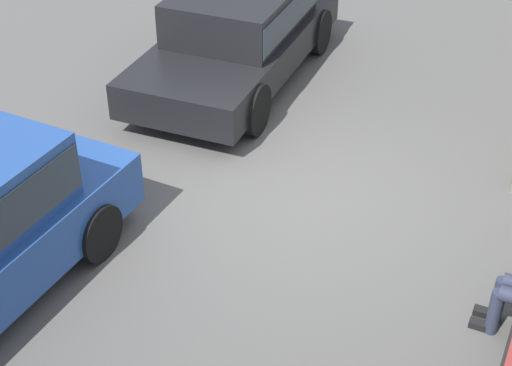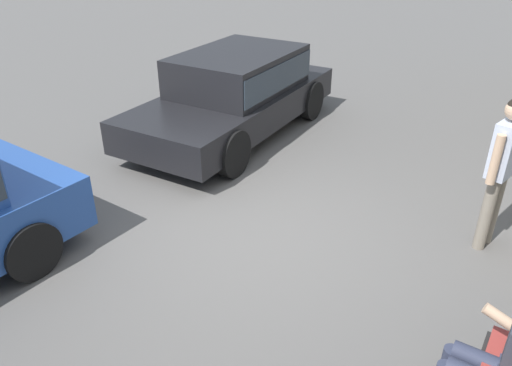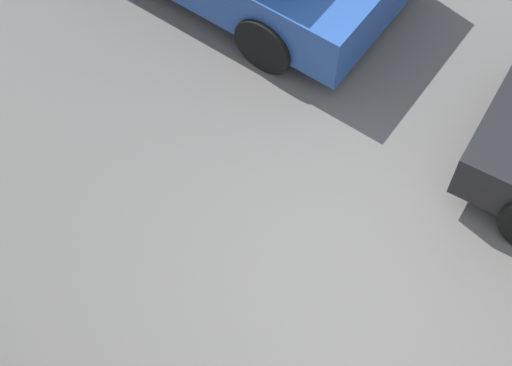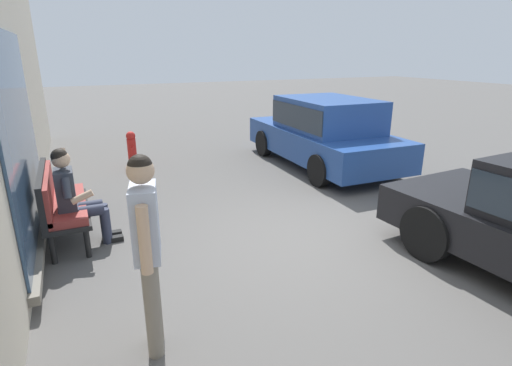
{
  "view_description": "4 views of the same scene",
  "coord_description": "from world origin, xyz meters",
  "px_view_note": "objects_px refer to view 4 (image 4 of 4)",
  "views": [
    {
      "loc": [
        6.93,
        2.6,
        5.32
      ],
      "look_at": [
        1.37,
        -0.02,
        1.04
      ],
      "focal_mm": 55.0,
      "sensor_mm": 36.0,
      "label": 1
    },
    {
      "loc": [
        4.09,
        2.6,
        3.31
      ],
      "look_at": [
        0.84,
        0.46,
        1.2
      ],
      "focal_mm": 35.0,
      "sensor_mm": 36.0,
      "label": 2
    },
    {
      "loc": [
        -0.76,
        2.6,
        5.99
      ],
      "look_at": [
        0.9,
        0.12,
        1.01
      ],
      "focal_mm": 55.0,
      "sensor_mm": 36.0,
      "label": 3
    },
    {
      "loc": [
        -4.17,
        2.6,
        2.44
      ],
      "look_at": [
        0.43,
        0.46,
        0.78
      ],
      "focal_mm": 28.0,
      "sensor_mm": 36.0,
      "label": 4
    }
  ],
  "objects_px": {
    "bench": "(58,201)",
    "pedestrian_standing": "(147,241)",
    "person_on_phone": "(75,196)",
    "fire_hydrant": "(132,150)",
    "parked_car_mid": "(325,130)"
  },
  "relations": [
    {
      "from": "parked_car_mid",
      "to": "fire_hydrant",
      "type": "relative_size",
      "value": 5.24
    },
    {
      "from": "fire_hydrant",
      "to": "pedestrian_standing",
      "type": "bearing_deg",
      "value": 173.14
    },
    {
      "from": "bench",
      "to": "parked_car_mid",
      "type": "distance_m",
      "value": 5.61
    },
    {
      "from": "pedestrian_standing",
      "to": "fire_hydrant",
      "type": "height_order",
      "value": "pedestrian_standing"
    },
    {
      "from": "bench",
      "to": "fire_hydrant",
      "type": "xyz_separation_m",
      "value": [
        3.3,
        -1.44,
        -0.17
      ]
    },
    {
      "from": "bench",
      "to": "pedestrian_standing",
      "type": "relative_size",
      "value": 0.9
    },
    {
      "from": "bench",
      "to": "pedestrian_standing",
      "type": "height_order",
      "value": "pedestrian_standing"
    },
    {
      "from": "person_on_phone",
      "to": "fire_hydrant",
      "type": "distance_m",
      "value": 3.8
    },
    {
      "from": "person_on_phone",
      "to": "pedestrian_standing",
      "type": "distance_m",
      "value": 2.47
    },
    {
      "from": "parked_car_mid",
      "to": "fire_hydrant",
      "type": "xyz_separation_m",
      "value": [
        1.67,
        3.92,
        -0.43
      ]
    },
    {
      "from": "person_on_phone",
      "to": "parked_car_mid",
      "type": "bearing_deg",
      "value": -69.47
    },
    {
      "from": "bench",
      "to": "parked_car_mid",
      "type": "bearing_deg",
      "value": -73.09
    },
    {
      "from": "bench",
      "to": "person_on_phone",
      "type": "xyz_separation_m",
      "value": [
        -0.3,
        -0.22,
        0.13
      ]
    },
    {
      "from": "bench",
      "to": "pedestrian_standing",
      "type": "xyz_separation_m",
      "value": [
        -2.69,
        -0.72,
        0.46
      ]
    },
    {
      "from": "person_on_phone",
      "to": "bench",
      "type": "bearing_deg",
      "value": 36.91
    }
  ]
}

